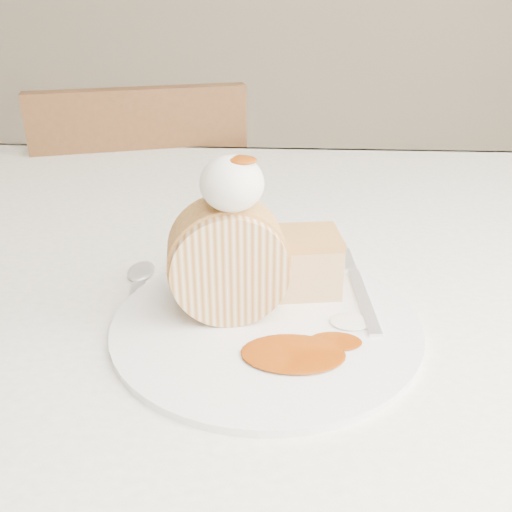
{
  "coord_description": "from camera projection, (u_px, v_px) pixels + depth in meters",
  "views": [
    {
      "loc": [
        -0.02,
        -0.42,
        1.05
      ],
      "look_at": [
        -0.05,
        0.04,
        0.82
      ],
      "focal_mm": 40.0,
      "sensor_mm": 36.0,
      "label": 1
    }
  ],
  "objects": [
    {
      "name": "spoon",
      "position": [
        131.0,
        316.0,
        0.55
      ],
      "size": [
        0.05,
        0.17,
        0.0
      ],
      "primitive_type": "cube",
      "rotation": [
        0.0,
        0.0,
        0.13
      ],
      "color": "silver",
      "rests_on": "table"
    },
    {
      "name": "table",
      "position": [
        300.0,
        312.0,
        0.73
      ],
      "size": [
        1.4,
        0.9,
        0.75
      ],
      "color": "white",
      "rests_on": "ground"
    },
    {
      "name": "caramel_pool",
      "position": [
        293.0,
        353.0,
        0.49
      ],
      "size": [
        0.1,
        0.07,
        0.0
      ],
      "primitive_type": null,
      "rotation": [
        0.0,
        0.0,
        0.14
      ],
      "color": "#833205",
      "rests_on": "plate"
    },
    {
      "name": "plate",
      "position": [
        266.0,
        324.0,
        0.54
      ],
      "size": [
        0.33,
        0.33,
        0.01
      ],
      "primitive_type": "cylinder",
      "rotation": [
        0.0,
        0.0,
        0.14
      ],
      "color": "white",
      "rests_on": "table"
    },
    {
      "name": "cake_chunk",
      "position": [
        306.0,
        266.0,
        0.58
      ],
      "size": [
        0.07,
        0.07,
        0.05
      ],
      "primitive_type": "cube",
      "rotation": [
        0.0,
        0.0,
        0.14
      ],
      "color": "tan",
      "rests_on": "plate"
    },
    {
      "name": "caramel_drizzle",
      "position": [
        241.0,
        153.0,
        0.47
      ],
      "size": [
        0.03,
        0.02,
        0.01
      ],
      "primitive_type": "ellipsoid",
      "color": "#833205",
      "rests_on": "whipped_cream"
    },
    {
      "name": "whipped_cream",
      "position": [
        232.0,
        183.0,
        0.49
      ],
      "size": [
        0.06,
        0.06,
        0.05
      ],
      "primitive_type": "ellipsoid",
      "color": "silver",
      "rests_on": "roulade_slice"
    },
    {
      "name": "fork",
      "position": [
        364.0,
        300.0,
        0.57
      ],
      "size": [
        0.04,
        0.17,
        0.0
      ],
      "primitive_type": "cube",
      "rotation": [
        0.0,
        0.0,
        0.07
      ],
      "color": "silver",
      "rests_on": "plate"
    },
    {
      "name": "roulade_slice",
      "position": [
        228.0,
        261.0,
        0.53
      ],
      "size": [
        0.12,
        0.08,
        0.11
      ],
      "primitive_type": "cylinder",
      "rotation": [
        1.57,
        0.0,
        0.18
      ],
      "color": "beige",
      "rests_on": "plate"
    },
    {
      "name": "chair_far",
      "position": [
        149.0,
        246.0,
        1.3
      ],
      "size": [
        0.51,
        0.51,
        0.86
      ],
      "rotation": [
        0.0,
        0.0,
        3.43
      ],
      "color": "brown",
      "rests_on": "ground"
    }
  ]
}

